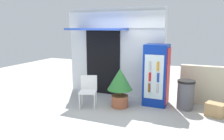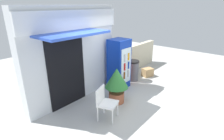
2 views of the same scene
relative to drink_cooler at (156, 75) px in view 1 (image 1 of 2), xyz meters
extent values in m
plane|color=#B2B2AD|center=(-0.95, -1.16, -0.86)|extent=(16.00, 16.00, 0.00)
cube|color=silver|center=(-1.47, 0.59, 0.53)|extent=(3.16, 0.34, 2.77)
cube|color=white|center=(-1.47, 0.38, 1.54)|extent=(3.16, 0.08, 0.50)
cube|color=blue|center=(-1.84, -0.01, 1.26)|extent=(1.75, 0.86, 0.06)
cube|color=black|center=(-1.84, 0.41, 0.17)|extent=(1.18, 0.03, 2.06)
cube|color=#0C2D9E|center=(-0.01, 0.01, 0.00)|extent=(0.64, 0.58, 1.71)
cube|color=silver|center=(-0.01, -0.29, 0.00)|extent=(0.51, 0.02, 1.20)
cube|color=red|center=(0.32, 0.01, 0.00)|extent=(0.02, 0.52, 1.54)
cylinder|color=brown|center=(-0.12, -0.31, -0.30)|extent=(0.06, 0.06, 0.24)
cylinder|color=#B2B2B7|center=(0.11, -0.31, -0.30)|extent=(0.06, 0.06, 0.24)
cylinder|color=red|center=(-0.11, -0.31, 0.00)|extent=(0.06, 0.06, 0.24)
cylinder|color=#1938A5|center=(0.11, -0.31, 0.00)|extent=(0.06, 0.06, 0.24)
cylinder|color=#B2B2B7|center=(-0.12, -0.31, 0.30)|extent=(0.06, 0.06, 0.24)
cylinder|color=orange|center=(0.09, -0.31, 0.30)|extent=(0.06, 0.06, 0.24)
cylinder|color=white|center=(-1.78, -1.19, -0.65)|extent=(0.04, 0.04, 0.41)
cylinder|color=white|center=(-1.41, -1.05, -0.65)|extent=(0.04, 0.04, 0.41)
cylinder|color=white|center=(-1.92, -0.82, -0.65)|extent=(0.04, 0.04, 0.41)
cylinder|color=white|center=(-1.54, -0.68, -0.65)|extent=(0.04, 0.04, 0.41)
cube|color=white|center=(-1.66, -0.94, -0.42)|extent=(0.58, 0.58, 0.04)
cube|color=white|center=(-1.73, -0.75, -0.20)|extent=(0.44, 0.19, 0.40)
cylinder|color=#AD5B3D|center=(-0.87, -0.58, -0.69)|extent=(0.46, 0.46, 0.32)
cylinder|color=brown|center=(-0.87, -0.58, -0.45)|extent=(0.05, 0.05, 0.17)
cone|color=#2D7533|center=(-0.87, -0.58, -0.07)|extent=(0.69, 0.69, 0.58)
cylinder|color=#595960|center=(0.81, -0.03, -0.49)|extent=(0.44, 0.44, 0.73)
cylinder|color=black|center=(0.81, -0.03, -0.10)|extent=(0.46, 0.46, 0.06)
cube|color=tan|center=(1.54, -0.29, -0.69)|extent=(0.50, 0.42, 0.33)
camera|label=1|loc=(1.27, -6.14, 1.32)|focal=36.21mm
camera|label=2|loc=(-4.54, -3.49, 1.93)|focal=28.25mm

